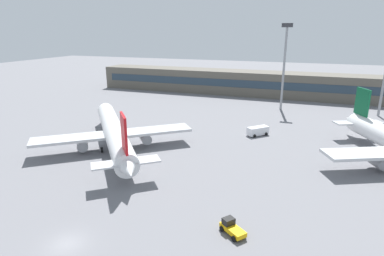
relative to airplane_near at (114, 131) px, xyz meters
name	(u,v)px	position (x,y,z in m)	size (l,w,h in m)	color
ground_plane	(188,140)	(13.29, 9.67, -3.54)	(400.00, 400.00, 0.00)	slate
terminal_building	(243,83)	(13.29, 69.16, 0.96)	(117.14, 12.13, 9.00)	#5B564C
airplane_near	(114,131)	(0.00, 0.00, 0.00)	(33.37, 38.39, 11.63)	silver
baggage_tug_yellow	(232,227)	(31.00, -21.51, -2.75)	(3.76, 3.40, 1.75)	#F2B20C
service_van_white	(258,131)	(27.63, 18.85, -2.43)	(5.03, 5.15, 2.08)	white
floodlight_tower_east	(284,61)	(30.08, 48.06, 11.55)	(3.20, 0.80, 26.14)	gray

